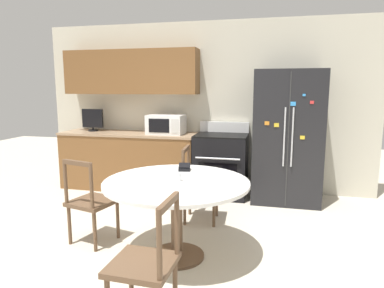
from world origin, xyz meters
TOP-DOWN VIEW (x-y plane):
  - ground_plane at (0.00, 0.00)m, footprint 14.00×14.00m
  - back_wall at (-0.30, 2.59)m, footprint 5.20×0.44m
  - kitchen_counter at (-1.12, 2.29)m, footprint 2.18×0.64m
  - refrigerator at (1.28, 2.23)m, footprint 0.93×0.73m
  - oven_range at (0.35, 2.26)m, footprint 0.76×0.68m
  - microwave at (-0.51, 2.28)m, footprint 0.55×0.40m
  - countertop_tv at (-1.77, 2.34)m, footprint 0.35×0.16m
  - dining_table at (0.23, 0.26)m, footprint 1.35×1.35m
  - dining_chair_far at (0.24, 1.20)m, footprint 0.45×0.45m
  - dining_chair_near at (0.29, -0.69)m, footprint 0.43×0.43m
  - dining_chair_left at (-0.71, 0.36)m, footprint 0.51×0.51m
  - candle_glass at (0.24, 0.25)m, footprint 0.10×0.10m
  - wallet at (0.20, 0.67)m, footprint 0.14×0.15m

SIDE VIEW (x-z plane):
  - ground_plane at x=0.00m, z-range 0.00..0.00m
  - dining_chair_far at x=0.24m, z-range -0.02..0.89m
  - dining_chair_near at x=0.29m, z-range -0.02..0.89m
  - dining_chair_left at x=-0.71m, z-range -0.02..0.89m
  - kitchen_counter at x=-1.12m, z-range 0.00..0.90m
  - oven_range at x=0.35m, z-range -0.07..1.01m
  - dining_table at x=0.23m, z-range 0.25..1.00m
  - wallet at x=0.20m, z-range 0.74..0.81m
  - candle_glass at x=0.24m, z-range 0.75..0.82m
  - refrigerator at x=1.28m, z-range 0.00..1.84m
  - microwave at x=-0.51m, z-range 0.90..1.19m
  - countertop_tv at x=-1.77m, z-range 0.91..1.27m
  - back_wall at x=-0.30m, z-range 0.15..2.75m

